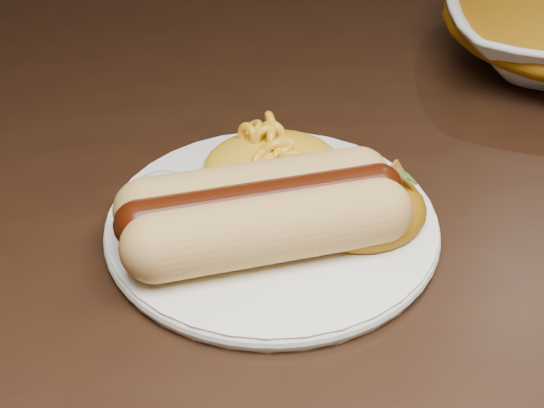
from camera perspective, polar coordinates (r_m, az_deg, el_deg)
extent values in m
cube|color=black|center=(0.60, 5.08, 4.10)|extent=(1.60, 0.90, 0.04)
cylinder|color=silver|center=(0.48, 0.00, -1.48)|extent=(0.23, 0.23, 0.01)
cylinder|color=#E49F61|center=(0.44, -0.37, -1.79)|extent=(0.14, 0.05, 0.04)
cylinder|color=#E49F61|center=(0.46, -1.01, 0.66)|extent=(0.14, 0.05, 0.04)
cylinder|color=#3F0C05|center=(0.45, -0.71, -0.12)|extent=(0.15, 0.04, 0.03)
ellipsoid|color=#F4AC14|center=(0.51, 0.05, 4.19)|extent=(0.12, 0.11, 0.04)
ellipsoid|color=silver|center=(0.49, -8.30, 1.20)|extent=(0.04, 0.04, 0.02)
ellipsoid|color=#CE4900|center=(0.47, 6.53, 0.18)|extent=(0.09, 0.08, 0.03)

